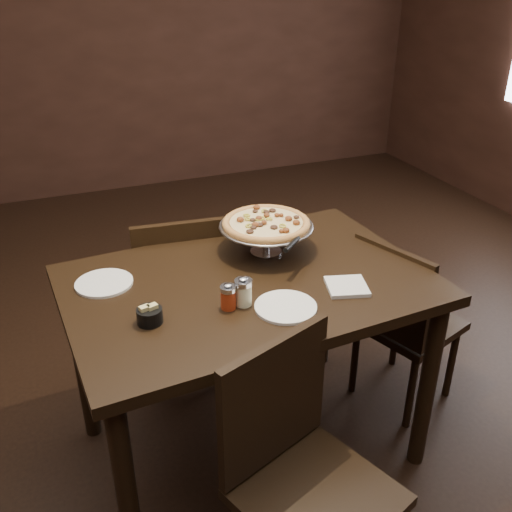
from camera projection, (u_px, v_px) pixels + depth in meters
name	position (u px, v px, depth m)	size (l,w,h in m)	color
room	(265.00, 134.00, 1.85)	(6.04, 7.04, 2.84)	black
dining_table	(249.00, 305.00, 2.18)	(1.40, 0.98, 0.84)	black
pizza_stand	(266.00, 224.00, 2.27)	(0.38, 0.38, 0.16)	#B8B9C0
parmesan_shaker	(243.00, 292.00, 1.96)	(0.06, 0.06, 0.11)	#F1EFBC
pepper_flake_shaker	(228.00, 297.00, 1.94)	(0.06, 0.06, 0.10)	maroon
packet_caddy	(150.00, 315.00, 1.87)	(0.09, 0.09, 0.07)	black
napkin_stack	(347.00, 287.00, 2.07)	(0.14, 0.14, 0.02)	silver
plate_left	(104.00, 283.00, 2.10)	(0.21, 0.21, 0.01)	white
plate_near	(286.00, 307.00, 1.96)	(0.22, 0.22, 0.01)	white
serving_spatula	(292.00, 245.00, 2.12)	(0.16, 0.16, 0.02)	#B8B9C0
chair_far	(182.00, 293.00, 2.69)	(0.47, 0.47, 0.92)	black
chair_near	(300.00, 469.00, 1.76)	(0.55, 0.55, 0.92)	black
chair_side	(401.00, 318.00, 2.57)	(0.51, 0.51, 0.86)	black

